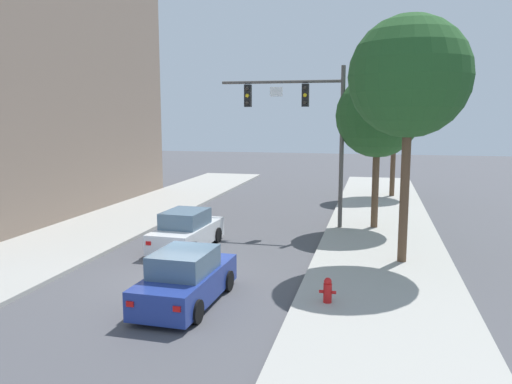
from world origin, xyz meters
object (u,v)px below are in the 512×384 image
at_px(traffic_signal_mast, 307,117).
at_px(car_following_blue, 186,279).
at_px(street_tree_nearest, 409,77).
at_px(street_tree_third, 395,114).
at_px(car_lead_white, 187,231).
at_px(street_tree_farthest, 377,114).
at_px(street_tree_second, 378,116).
at_px(fire_hydrant, 328,290).

height_order(traffic_signal_mast, car_following_blue, traffic_signal_mast).
height_order(street_tree_nearest, street_tree_third, street_tree_nearest).
xyz_separation_m(car_lead_white, street_tree_farthest, (7.41, 14.80, 4.80)).
height_order(street_tree_nearest, street_tree_second, street_tree_nearest).
height_order(car_lead_white, car_following_blue, same).
bearing_deg(car_lead_white, fire_hydrant, -40.09).
bearing_deg(car_following_blue, fire_hydrant, 8.89).
distance_m(fire_hydrant, street_tree_nearest, 8.13).
distance_m(traffic_signal_mast, car_lead_white, 7.90).
distance_m(traffic_signal_mast, car_following_blue, 11.82).
relative_size(car_following_blue, fire_hydrant, 5.96).
xyz_separation_m(street_tree_nearest, street_tree_second, (-1.01, 5.69, -1.32)).
bearing_deg(street_tree_third, traffic_signal_mast, -112.02).
distance_m(fire_hydrant, street_tree_third, 21.41).
bearing_deg(street_tree_farthest, street_tree_nearest, -86.15).
relative_size(car_lead_white, car_following_blue, 1.00).
bearing_deg(street_tree_farthest, traffic_signal_mast, -107.77).
height_order(car_lead_white, street_tree_third, street_tree_third).
relative_size(fire_hydrant, street_tree_nearest, 0.08).
relative_size(car_lead_white, fire_hydrant, 5.99).
relative_size(fire_hydrant, street_tree_farthest, 0.10).
bearing_deg(fire_hydrant, street_tree_farthest, 86.54).
relative_size(fire_hydrant, street_tree_second, 0.10).
height_order(car_lead_white, street_tree_nearest, street_tree_nearest).
xyz_separation_m(car_lead_white, street_tree_third, (8.51, 15.47, 4.78)).
bearing_deg(car_lead_white, street_tree_farthest, 63.41).
distance_m(car_lead_white, street_tree_farthest, 17.23).
relative_size(traffic_signal_mast, street_tree_second, 1.05).
xyz_separation_m(fire_hydrant, street_tree_third, (2.32, 20.69, 5.00)).
bearing_deg(street_tree_nearest, street_tree_third, 89.71).
bearing_deg(street_tree_third, car_lead_white, -118.83).
height_order(traffic_signal_mast, street_tree_farthest, traffic_signal_mast).
xyz_separation_m(traffic_signal_mast, car_lead_white, (-4.22, -4.86, -4.58)).
bearing_deg(traffic_signal_mast, street_tree_second, 6.96).
xyz_separation_m(car_lead_white, street_tree_second, (7.42, 5.25, 4.64)).
distance_m(car_lead_white, street_tree_third, 18.29).
relative_size(car_following_blue, street_tree_second, 0.60).
bearing_deg(street_tree_nearest, car_following_blue, -139.03).
relative_size(car_following_blue, street_tree_farthest, 0.61).
distance_m(street_tree_second, street_tree_farthest, 9.55).
height_order(car_following_blue, street_tree_nearest, street_tree_nearest).
bearing_deg(fire_hydrant, car_following_blue, -171.11).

